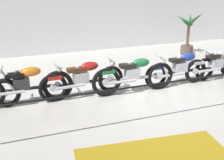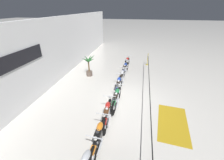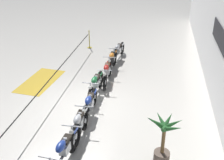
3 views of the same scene
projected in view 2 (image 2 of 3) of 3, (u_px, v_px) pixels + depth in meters
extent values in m
plane|color=silver|center=(126.00, 99.00, 8.61)|extent=(120.00, 120.00, 0.00)
cube|color=white|center=(39.00, 58.00, 8.59)|extent=(28.00, 0.25, 4.20)
cube|color=black|center=(22.00, 58.00, 7.18)|extent=(2.87, 0.04, 0.70)
torus|color=black|center=(95.00, 148.00, 5.20)|extent=(0.71, 0.18, 0.70)
cylinder|color=silver|center=(95.00, 148.00, 5.20)|extent=(0.17, 0.10, 0.17)
cylinder|color=silver|center=(96.00, 141.00, 5.15)|extent=(0.31, 0.09, 0.59)
ellipsoid|color=#B7BABF|center=(86.00, 156.00, 4.46)|extent=(0.48, 0.26, 0.22)
cylinder|color=silver|center=(94.00, 137.00, 4.94)|extent=(0.10, 0.62, 0.04)
sphere|color=silver|center=(95.00, 139.00, 5.07)|extent=(0.14, 0.14, 0.14)
torus|color=black|center=(104.00, 124.00, 6.24)|extent=(0.74, 0.12, 0.74)
torus|color=black|center=(93.00, 157.00, 4.88)|extent=(0.74, 0.12, 0.74)
cylinder|color=silver|center=(104.00, 124.00, 6.24)|extent=(0.18, 0.08, 0.18)
cylinder|color=silver|center=(93.00, 157.00, 4.88)|extent=(0.18, 0.08, 0.18)
cylinder|color=silver|center=(104.00, 117.00, 6.20)|extent=(0.30, 0.06, 0.59)
cube|color=#2D2D30|center=(98.00, 136.00, 5.44)|extent=(0.36, 0.22, 0.26)
cylinder|color=#2D2D30|center=(98.00, 132.00, 5.39)|extent=(0.18, 0.11, 0.24)
cylinder|color=#2D2D30|center=(98.00, 133.00, 5.32)|extent=(0.18, 0.11, 0.24)
cylinder|color=silver|center=(100.00, 147.00, 5.22)|extent=(0.70, 0.08, 0.07)
cube|color=black|center=(99.00, 138.00, 5.55)|extent=(1.24, 0.07, 0.06)
ellipsoid|color=orange|center=(100.00, 127.00, 5.53)|extent=(0.46, 0.22, 0.22)
cube|color=black|center=(97.00, 135.00, 5.23)|extent=(0.40, 0.20, 0.09)
cube|color=orange|center=(93.00, 150.00, 4.80)|extent=(0.32, 0.16, 0.08)
cylinder|color=silver|center=(103.00, 114.00, 5.98)|extent=(0.04, 0.62, 0.04)
sphere|color=silver|center=(104.00, 115.00, 6.11)|extent=(0.14, 0.14, 0.14)
torus|color=black|center=(110.00, 105.00, 7.47)|extent=(0.70, 0.15, 0.70)
torus|color=black|center=(105.00, 127.00, 6.13)|extent=(0.70, 0.15, 0.70)
cylinder|color=silver|center=(110.00, 105.00, 7.47)|extent=(0.17, 0.09, 0.17)
cylinder|color=silver|center=(105.00, 127.00, 6.13)|extent=(0.17, 0.09, 0.17)
cylinder|color=silver|center=(110.00, 100.00, 7.42)|extent=(0.31, 0.08, 0.59)
cube|color=silver|center=(107.00, 113.00, 6.68)|extent=(0.38, 0.25, 0.26)
cylinder|color=silver|center=(107.00, 109.00, 6.63)|extent=(0.19, 0.12, 0.24)
cylinder|color=silver|center=(107.00, 110.00, 6.56)|extent=(0.19, 0.12, 0.24)
cylinder|color=silver|center=(109.00, 120.00, 6.46)|extent=(0.70, 0.13, 0.07)
cube|color=black|center=(107.00, 115.00, 6.79)|extent=(1.20, 0.16, 0.06)
ellipsoid|color=#B21E19|center=(108.00, 105.00, 6.77)|extent=(0.48, 0.26, 0.22)
cube|color=#4C2D19|center=(107.00, 111.00, 6.47)|extent=(0.41, 0.23, 0.09)
cube|color=#B21E19|center=(105.00, 121.00, 6.06)|extent=(0.33, 0.19, 0.08)
cylinder|color=silver|center=(109.00, 96.00, 7.21)|extent=(0.09, 0.62, 0.04)
sphere|color=silver|center=(110.00, 98.00, 7.34)|extent=(0.14, 0.14, 0.14)
torus|color=black|center=(119.00, 93.00, 8.53)|extent=(0.74, 0.12, 0.73)
torus|color=black|center=(113.00, 108.00, 7.23)|extent=(0.74, 0.12, 0.73)
cylinder|color=silver|center=(119.00, 93.00, 8.53)|extent=(0.18, 0.08, 0.18)
cylinder|color=silver|center=(113.00, 108.00, 7.23)|extent=(0.18, 0.08, 0.18)
cylinder|color=silver|center=(119.00, 88.00, 8.49)|extent=(0.30, 0.06, 0.59)
cube|color=silver|center=(116.00, 98.00, 7.77)|extent=(0.37, 0.23, 0.26)
cylinder|color=silver|center=(117.00, 94.00, 7.71)|extent=(0.18, 0.11, 0.24)
cylinder|color=silver|center=(116.00, 95.00, 7.64)|extent=(0.18, 0.11, 0.24)
cylinder|color=silver|center=(118.00, 104.00, 7.54)|extent=(0.70, 0.09, 0.07)
cube|color=#ADAFB5|center=(116.00, 99.00, 7.87)|extent=(1.19, 0.09, 0.06)
ellipsoid|color=#1E6B38|center=(117.00, 91.00, 7.85)|extent=(0.47, 0.23, 0.22)
cube|color=black|center=(116.00, 95.00, 7.56)|extent=(0.40, 0.21, 0.09)
cube|color=#1E6B38|center=(114.00, 103.00, 7.16)|extent=(0.32, 0.17, 0.08)
cylinder|color=silver|center=(119.00, 84.00, 8.27)|extent=(0.05, 0.62, 0.04)
sphere|color=silver|center=(119.00, 86.00, 8.40)|extent=(0.14, 0.14, 0.14)
torus|color=black|center=(120.00, 81.00, 9.95)|extent=(0.67, 0.13, 0.66)
torus|color=black|center=(117.00, 93.00, 8.52)|extent=(0.67, 0.13, 0.66)
cylinder|color=silver|center=(120.00, 81.00, 9.95)|extent=(0.16, 0.09, 0.16)
cylinder|color=silver|center=(117.00, 93.00, 8.52)|extent=(0.16, 0.09, 0.16)
cylinder|color=silver|center=(120.00, 77.00, 9.90)|extent=(0.31, 0.07, 0.59)
cube|color=silver|center=(119.00, 85.00, 9.12)|extent=(0.37, 0.23, 0.26)
cylinder|color=silver|center=(119.00, 82.00, 9.07)|extent=(0.18, 0.12, 0.24)
cylinder|color=silver|center=(119.00, 82.00, 8.99)|extent=(0.18, 0.12, 0.24)
cylinder|color=silver|center=(120.00, 89.00, 8.90)|extent=(0.70, 0.10, 0.07)
cube|color=black|center=(119.00, 86.00, 9.23)|extent=(1.29, 0.11, 0.06)
ellipsoid|color=navy|center=(119.00, 79.00, 9.21)|extent=(0.47, 0.24, 0.22)
cube|color=black|center=(118.00, 83.00, 8.91)|extent=(0.41, 0.22, 0.09)
cube|color=navy|center=(117.00, 89.00, 8.46)|extent=(0.33, 0.17, 0.08)
cylinder|color=silver|center=(120.00, 74.00, 9.69)|extent=(0.06, 0.62, 0.04)
sphere|color=silver|center=(120.00, 75.00, 9.82)|extent=(0.14, 0.14, 0.14)
torus|color=black|center=(123.00, 74.00, 10.91)|extent=(0.68, 0.12, 0.68)
torus|color=black|center=(120.00, 84.00, 9.60)|extent=(0.68, 0.12, 0.68)
cylinder|color=silver|center=(123.00, 74.00, 10.91)|extent=(0.16, 0.08, 0.16)
cylinder|color=silver|center=(120.00, 84.00, 9.60)|extent=(0.16, 0.08, 0.16)
cylinder|color=silver|center=(123.00, 70.00, 10.87)|extent=(0.30, 0.06, 0.59)
cube|color=silver|center=(122.00, 77.00, 10.14)|extent=(0.36, 0.22, 0.26)
cylinder|color=silver|center=(122.00, 74.00, 10.09)|extent=(0.18, 0.11, 0.24)
cylinder|color=silver|center=(122.00, 74.00, 10.02)|extent=(0.18, 0.11, 0.24)
cylinder|color=silver|center=(123.00, 81.00, 9.92)|extent=(0.70, 0.08, 0.07)
cube|color=black|center=(122.00, 78.00, 10.25)|extent=(1.19, 0.08, 0.06)
ellipsoid|color=#B7BABF|center=(122.00, 72.00, 10.23)|extent=(0.46, 0.23, 0.22)
cube|color=black|center=(122.00, 75.00, 9.93)|extent=(0.40, 0.21, 0.09)
cube|color=#B7BABF|center=(121.00, 80.00, 9.54)|extent=(0.32, 0.16, 0.08)
cylinder|color=silver|center=(123.00, 67.00, 10.65)|extent=(0.04, 0.62, 0.04)
sphere|color=silver|center=(123.00, 69.00, 10.78)|extent=(0.14, 0.14, 0.14)
torus|color=black|center=(127.00, 67.00, 12.13)|extent=(0.80, 0.18, 0.79)
torus|color=black|center=(123.00, 75.00, 10.72)|extent=(0.80, 0.18, 0.79)
cylinder|color=silver|center=(127.00, 67.00, 12.13)|extent=(0.19, 0.09, 0.18)
cylinder|color=silver|center=(123.00, 75.00, 10.72)|extent=(0.19, 0.09, 0.18)
cylinder|color=silver|center=(127.00, 63.00, 12.08)|extent=(0.31, 0.08, 0.59)
cube|color=silver|center=(125.00, 69.00, 11.31)|extent=(0.37, 0.24, 0.26)
cylinder|color=silver|center=(125.00, 66.00, 11.26)|extent=(0.19, 0.12, 0.24)
cylinder|color=silver|center=(125.00, 66.00, 11.19)|extent=(0.19, 0.12, 0.24)
cylinder|color=silver|center=(126.00, 72.00, 11.08)|extent=(0.70, 0.12, 0.07)
cube|color=#47474C|center=(125.00, 70.00, 11.42)|extent=(1.31, 0.15, 0.06)
ellipsoid|color=navy|center=(125.00, 64.00, 11.40)|extent=(0.47, 0.25, 0.22)
cube|color=black|center=(125.00, 67.00, 11.10)|extent=(0.41, 0.23, 0.09)
cube|color=navy|center=(123.00, 71.00, 10.64)|extent=(0.33, 0.18, 0.08)
cylinder|color=silver|center=(127.00, 60.00, 11.87)|extent=(0.08, 0.62, 0.04)
sphere|color=silver|center=(127.00, 62.00, 12.00)|extent=(0.14, 0.14, 0.14)
torus|color=black|center=(128.00, 61.00, 13.39)|extent=(0.73, 0.17, 0.72)
torus|color=black|center=(125.00, 67.00, 12.08)|extent=(0.73, 0.17, 0.72)
cylinder|color=silver|center=(128.00, 61.00, 13.39)|extent=(0.17, 0.09, 0.17)
cylinder|color=silver|center=(125.00, 67.00, 12.08)|extent=(0.17, 0.09, 0.17)
cylinder|color=silver|center=(129.00, 58.00, 13.35)|extent=(0.31, 0.08, 0.59)
cube|color=silver|center=(127.00, 63.00, 12.62)|extent=(0.37, 0.24, 0.26)
cylinder|color=silver|center=(127.00, 60.00, 12.57)|extent=(0.19, 0.12, 0.24)
cylinder|color=silver|center=(127.00, 61.00, 12.50)|extent=(0.19, 0.12, 0.24)
cylinder|color=silver|center=(128.00, 66.00, 12.39)|extent=(0.70, 0.12, 0.07)
cube|color=#ADAFB5|center=(127.00, 64.00, 12.73)|extent=(1.22, 0.14, 0.06)
ellipsoid|color=#B21E19|center=(127.00, 59.00, 12.71)|extent=(0.47, 0.25, 0.22)
cube|color=black|center=(127.00, 61.00, 12.41)|extent=(0.41, 0.23, 0.09)
cube|color=#B21E19|center=(125.00, 64.00, 12.01)|extent=(0.33, 0.18, 0.08)
cylinder|color=silver|center=(129.00, 56.00, 13.13)|extent=(0.08, 0.62, 0.04)
sphere|color=silver|center=(129.00, 57.00, 13.26)|extent=(0.14, 0.14, 0.14)
cylinder|color=brown|center=(89.00, 73.00, 11.46)|extent=(0.46, 0.46, 0.35)
cylinder|color=brown|center=(89.00, 66.00, 11.20)|extent=(0.10, 0.10, 0.84)
cone|color=#235B28|center=(90.00, 58.00, 11.13)|extent=(0.57, 0.23, 0.45)
cone|color=#235B28|center=(87.00, 58.00, 11.14)|extent=(0.48, 0.56, 0.50)
cone|color=#235B28|center=(85.00, 60.00, 10.93)|extent=(0.32, 0.56, 0.43)
cone|color=#235B28|center=(86.00, 60.00, 10.81)|extent=(0.53, 0.35, 0.44)
cone|color=#235B28|center=(88.00, 61.00, 10.75)|extent=(0.62, 0.42, 0.36)
cone|color=#235B28|center=(91.00, 60.00, 10.87)|extent=(0.27, 0.59, 0.41)
cone|color=#235B28|center=(91.00, 58.00, 10.99)|extent=(0.39, 0.58, 0.61)
cylinder|color=black|center=(150.00, 88.00, 7.93)|extent=(11.70, 0.04, 0.04)
cylinder|color=gold|center=(147.00, 65.00, 13.67)|extent=(0.28, 0.28, 0.03)
cylinder|color=gold|center=(148.00, 59.00, 13.46)|extent=(0.05, 0.05, 0.95)
sphere|color=gold|center=(148.00, 54.00, 13.23)|extent=(0.08, 0.08, 0.08)
cube|color=#B78E19|center=(173.00, 123.00, 6.84)|extent=(2.71, 1.55, 0.01)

